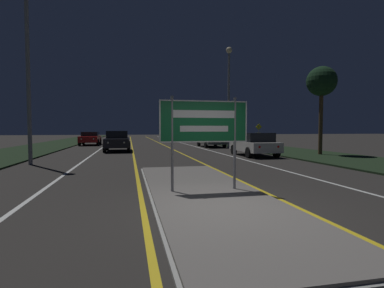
# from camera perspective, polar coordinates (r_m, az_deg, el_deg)

# --- Properties ---
(ground_plane) EXTENTS (160.00, 160.00, 0.00)m
(ground_plane) POSITION_cam_1_polar(r_m,az_deg,el_deg) (6.22, 6.31, -12.72)
(ground_plane) COLOR #282623
(median_island) EXTENTS (2.84, 9.74, 0.10)m
(median_island) POSITION_cam_1_polar(r_m,az_deg,el_deg) (7.81, 2.30, -9.14)
(median_island) COLOR #999993
(median_island) RESTS_ON ground_plane
(verge_left) EXTENTS (5.00, 100.00, 0.08)m
(verge_left) POSITION_cam_1_polar(r_m,az_deg,el_deg) (26.84, -28.40, -0.92)
(verge_left) COLOR black
(verge_left) RESTS_ON ground_plane
(verge_right) EXTENTS (5.00, 100.00, 0.08)m
(verge_right) POSITION_cam_1_polar(r_m,az_deg,el_deg) (28.14, 11.95, -0.47)
(verge_right) COLOR black
(verge_right) RESTS_ON ground_plane
(centre_line_yellow_left) EXTENTS (0.12, 70.00, 0.01)m
(centre_line_yellow_left) POSITION_cam_1_polar(r_m,az_deg,el_deg) (30.73, -11.40, -0.26)
(centre_line_yellow_left) COLOR gold
(centre_line_yellow_left) RESTS_ON ground_plane
(centre_line_yellow_right) EXTENTS (0.12, 70.00, 0.01)m
(centre_line_yellow_right) POSITION_cam_1_polar(r_m,az_deg,el_deg) (30.92, -5.43, -0.19)
(centre_line_yellow_right) COLOR gold
(centre_line_yellow_right) RESTS_ON ground_plane
(lane_line_white_left) EXTENTS (0.12, 70.00, 0.01)m
(lane_line_white_left) POSITION_cam_1_polar(r_m,az_deg,el_deg) (30.81, -16.23, -0.31)
(lane_line_white_left) COLOR silver
(lane_line_white_left) RESTS_ON ground_plane
(lane_line_white_right) EXTENTS (0.12, 70.00, 0.01)m
(lane_line_white_right) POSITION_cam_1_polar(r_m,az_deg,el_deg) (31.32, -0.72, -0.14)
(lane_line_white_right) COLOR silver
(lane_line_white_right) RESTS_ON ground_plane
(edge_line_white_left) EXTENTS (0.10, 70.00, 0.01)m
(edge_line_white_left) POSITION_cam_1_polar(r_m,az_deg,el_deg) (31.18, -21.73, -0.36)
(edge_line_white_left) COLOR silver
(edge_line_white_left) RESTS_ON ground_plane
(edge_line_white_right) EXTENTS (0.10, 70.00, 0.01)m
(edge_line_white_right) POSITION_cam_1_polar(r_m,az_deg,el_deg) (32.04, 4.55, -0.08)
(edge_line_white_right) COLOR silver
(edge_line_white_right) RESTS_ON ground_plane
(highway_sign) EXTENTS (2.29, 0.07, 2.39)m
(highway_sign) POSITION_cam_1_polar(r_m,az_deg,el_deg) (7.64, 2.34, 3.67)
(highway_sign) COLOR gray
(highway_sign) RESTS_ON median_island
(streetlight_left_near) EXTENTS (0.47, 0.47, 9.22)m
(streetlight_left_near) POSITION_cam_1_polar(r_m,az_deg,el_deg) (16.29, -28.88, 16.71)
(streetlight_left_near) COLOR gray
(streetlight_left_near) RESTS_ON ground_plane
(streetlight_right_near) EXTENTS (0.52, 0.52, 8.57)m
(streetlight_right_near) POSITION_cam_1_polar(r_m,az_deg,el_deg) (26.10, 7.03, 11.37)
(streetlight_right_near) COLOR gray
(streetlight_right_near) RESTS_ON ground_plane
(car_receding_0) EXTENTS (1.95, 4.08, 1.43)m
(car_receding_0) POSITION_cam_1_polar(r_m,az_deg,el_deg) (18.78, 11.82, 0.02)
(car_receding_0) COLOR silver
(car_receding_0) RESTS_ON ground_plane
(car_receding_1) EXTENTS (1.90, 4.54, 1.48)m
(car_receding_1) POSITION_cam_1_polar(r_m,az_deg,el_deg) (27.60, 3.68, 1.06)
(car_receding_1) COLOR #4C514C
(car_receding_1) RESTS_ON ground_plane
(car_approaching_0) EXTENTS (1.86, 4.21, 1.52)m
(car_approaching_0) POSITION_cam_1_polar(r_m,az_deg,el_deg) (23.03, -14.04, 0.65)
(car_approaching_0) COLOR black
(car_approaching_0) RESTS_ON ground_plane
(car_approaching_1) EXTENTS (1.94, 4.39, 1.36)m
(car_approaching_1) POSITION_cam_1_polar(r_m,az_deg,el_deg) (32.50, -18.80, 1.10)
(car_approaching_1) COLOR maroon
(car_approaching_1) RESTS_ON ground_plane
(warning_sign) EXTENTS (0.60, 0.06, 2.07)m
(warning_sign) POSITION_cam_1_polar(r_m,az_deg,el_deg) (27.96, 12.59, 2.15)
(warning_sign) COLOR gray
(warning_sign) RESTS_ON verge_right
(roadside_palm_right) EXTENTS (1.82, 1.82, 5.44)m
(roadside_palm_right) POSITION_cam_1_polar(r_m,az_deg,el_deg) (20.48, 23.46, 10.66)
(roadside_palm_right) COLOR #4C3823
(roadside_palm_right) RESTS_ON verge_right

